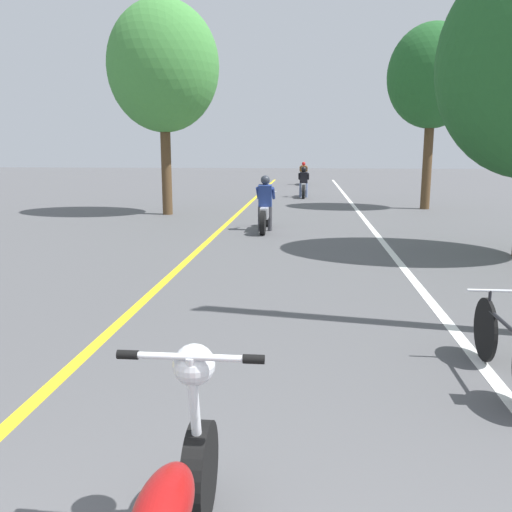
% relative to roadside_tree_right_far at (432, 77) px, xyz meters
% --- Properties ---
extents(lane_stripe_center, '(0.14, 48.00, 0.01)m').
position_rel_roadside_tree_right_far_xyz_m(lane_stripe_center, '(-6.43, -5.72, -4.50)').
color(lane_stripe_center, yellow).
rests_on(lane_stripe_center, ground).
extents(lane_stripe_edge, '(0.14, 48.00, 0.01)m').
position_rel_roadside_tree_right_far_xyz_m(lane_stripe_edge, '(-2.43, -5.72, -4.50)').
color(lane_stripe_edge, white).
rests_on(lane_stripe_edge, ground).
extents(roadside_tree_right_far, '(3.05, 2.74, 6.28)m').
position_rel_roadside_tree_right_far_xyz_m(roadside_tree_right_far, '(0.00, 0.00, 0.00)').
color(roadside_tree_right_far, '#513A23').
rests_on(roadside_tree_right_far, ground).
extents(roadside_tree_left, '(3.48, 3.13, 6.61)m').
position_rel_roadside_tree_right_far_xyz_m(roadside_tree_left, '(-8.69, -2.47, 0.08)').
color(roadside_tree_left, '#513A23').
rests_on(roadside_tree_left, ground).
extents(motorcycle_rider_lead, '(0.50, 2.13, 1.43)m').
position_rel_roadside_tree_right_far_xyz_m(motorcycle_rider_lead, '(-5.25, -5.73, -3.96)').
color(motorcycle_rider_lead, black).
rests_on(motorcycle_rider_lead, ground).
extents(motorcycle_rider_mid, '(0.50, 1.96, 1.34)m').
position_rel_roadside_tree_right_far_xyz_m(motorcycle_rider_mid, '(-4.34, 4.36, -3.98)').
color(motorcycle_rider_mid, black).
rests_on(motorcycle_rider_mid, ground).
extents(motorcycle_rider_far, '(0.50, 2.11, 1.35)m').
position_rel_roadside_tree_right_far_xyz_m(motorcycle_rider_far, '(-4.41, 13.06, -3.99)').
color(motorcycle_rider_far, black).
rests_on(motorcycle_rider_far, ground).
extents(bicycle_parked, '(0.44, 1.73, 0.75)m').
position_rel_roadside_tree_right_far_xyz_m(bicycle_parked, '(-2.38, -14.91, -4.15)').
color(bicycle_parked, black).
rests_on(bicycle_parked, ground).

